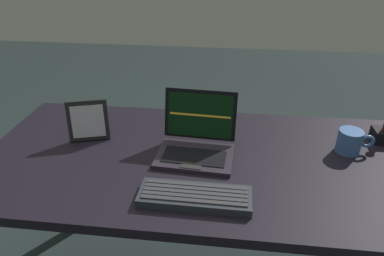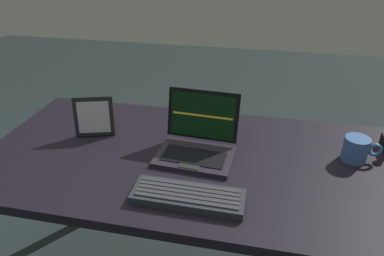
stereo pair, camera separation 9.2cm
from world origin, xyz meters
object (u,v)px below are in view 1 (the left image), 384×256
at_px(external_keyboard, 194,196).
at_px(coffee_mug, 350,141).
at_px(photo_frame, 88,121).
at_px(figurine_stand, 383,135).
at_px(laptop_front, 197,143).

bearing_deg(external_keyboard, coffee_mug, 32.18).
distance_m(external_keyboard, coffee_mug, 0.62).
relative_size(photo_frame, figurine_stand, 2.03).
bearing_deg(figurine_stand, coffee_mug, -148.27).
bearing_deg(photo_frame, external_keyboard, -35.18).
relative_size(laptop_front, external_keyboard, 0.83).
height_order(photo_frame, figurine_stand, photo_frame).
bearing_deg(figurine_stand, laptop_front, -166.37).
xyz_separation_m(laptop_front, photo_frame, (-0.42, 0.05, 0.03)).
distance_m(figurine_stand, coffee_mug, 0.18).
height_order(laptop_front, external_keyboard, laptop_front).
relative_size(external_keyboard, photo_frame, 2.15).
bearing_deg(external_keyboard, figurine_stand, 32.08).
height_order(photo_frame, coffee_mug, photo_frame).
bearing_deg(photo_frame, figurine_stand, 5.86).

